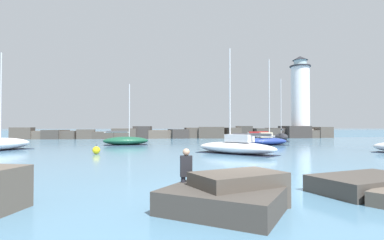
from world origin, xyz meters
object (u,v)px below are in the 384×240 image
object	(u,v)px
sailboat_moored_2	(126,141)
sailboat_moored_5	(281,137)
lighthouse	(300,101)
sailboat_moored_3	(266,140)
mooring_buoy_orange_near	(96,150)
sailboat_moored_1	(236,147)
person_on_rocks	(186,173)

from	to	relation	value
sailboat_moored_2	sailboat_moored_5	size ratio (longest dim) A/B	0.76
lighthouse	sailboat_moored_3	size ratio (longest dim) A/B	1.59
mooring_buoy_orange_near	sailboat_moored_1	bearing A→B (deg)	-6.11
sailboat_moored_1	sailboat_moored_5	xyz separation A→B (m)	(13.04, 21.16, 0.05)
lighthouse	mooring_buoy_orange_near	bearing A→B (deg)	-136.30
person_on_rocks	mooring_buoy_orange_near	bearing A→B (deg)	109.62
sailboat_moored_2	mooring_buoy_orange_near	distance (m)	12.20
sailboat_moored_3	person_on_rocks	bearing A→B (deg)	-115.02
sailboat_moored_3	mooring_buoy_orange_near	size ratio (longest dim) A/B	12.75
sailboat_moored_1	mooring_buoy_orange_near	size ratio (longest dim) A/B	10.81
lighthouse	sailboat_moored_2	distance (m)	40.06
person_on_rocks	sailboat_moored_1	bearing A→B (deg)	69.99
sailboat_moored_2	sailboat_moored_3	world-z (taller)	sailboat_moored_3
sailboat_moored_1	sailboat_moored_2	size ratio (longest dim) A/B	1.18
lighthouse	sailboat_moored_5	xyz separation A→B (m)	(-9.79, -13.16, -6.90)
sailboat_moored_5	mooring_buoy_orange_near	xyz separation A→B (m)	(-24.81, -19.90, -0.34)
sailboat_moored_1	sailboat_moored_2	world-z (taller)	sailboat_moored_1
person_on_rocks	sailboat_moored_5	bearing A→B (deg)	63.03
lighthouse	sailboat_moored_1	distance (m)	41.80
sailboat_moored_1	sailboat_moored_3	world-z (taller)	sailboat_moored_3
sailboat_moored_5	mooring_buoy_orange_near	bearing A→B (deg)	-141.26
sailboat_moored_5	mooring_buoy_orange_near	world-z (taller)	sailboat_moored_5
sailboat_moored_3	person_on_rocks	world-z (taller)	sailboat_moored_3
sailboat_moored_5	mooring_buoy_orange_near	distance (m)	31.81
lighthouse	sailboat_moored_5	bearing A→B (deg)	-126.65
sailboat_moored_2	sailboat_moored_3	distance (m)	17.53
lighthouse	person_on_rocks	world-z (taller)	lighthouse
sailboat_moored_5	person_on_rocks	xyz separation A→B (m)	(-18.76, -36.87, 0.26)
mooring_buoy_orange_near	lighthouse	bearing A→B (deg)	43.70
mooring_buoy_orange_near	person_on_rocks	size ratio (longest dim) A/B	0.51
sailboat_moored_1	sailboat_moored_3	xyz separation A→B (m)	(6.77, 11.07, -0.00)
lighthouse	sailboat_moored_5	world-z (taller)	lighthouse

